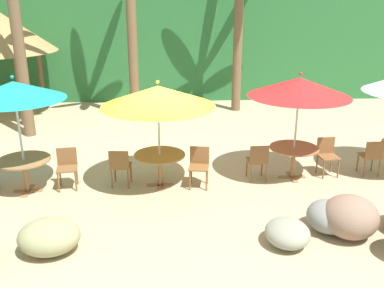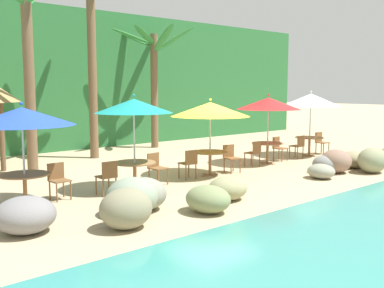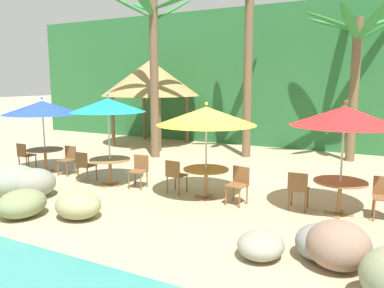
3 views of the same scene
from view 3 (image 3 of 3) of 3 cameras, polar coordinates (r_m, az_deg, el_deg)
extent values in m
plane|color=tan|center=(9.49, 3.30, -7.97)|extent=(120.00, 120.00, 0.00)
cube|color=tan|center=(9.49, 3.30, -7.95)|extent=(18.00, 5.20, 0.01)
cube|color=#286633|center=(17.66, 15.70, 9.55)|extent=(28.00, 2.40, 6.00)
ellipsoid|color=gray|center=(10.36, -24.92, -5.06)|extent=(1.07, 1.12, 0.80)
ellipsoid|color=gray|center=(6.62, 18.43, -13.72)|extent=(0.74, 0.81, 0.56)
ellipsoid|color=#8A6C58|center=(6.38, 21.01, -13.89)|extent=(0.96, 0.96, 0.74)
ellipsoid|color=#939266|center=(8.35, -16.65, -8.74)|extent=(1.00, 0.85, 0.57)
ellipsoid|color=gray|center=(6.44, 10.24, -14.63)|extent=(0.75, 0.82, 0.43)
ellipsoid|color=#7A8758|center=(8.83, -24.06, -8.12)|extent=(0.90, 1.05, 0.59)
ellipsoid|color=gray|center=(10.18, -22.61, -5.39)|extent=(1.05, 1.06, 0.72)
cylinder|color=silver|center=(12.67, -21.20, 0.74)|extent=(0.04, 0.04, 2.14)
cone|color=blue|center=(12.58, -21.46, 5.10)|extent=(2.34, 2.34, 0.40)
sphere|color=blue|center=(12.56, -21.54, 6.38)|extent=(0.07, 0.07, 0.07)
cube|color=olive|center=(12.86, -20.93, -3.90)|extent=(0.60, 0.12, 0.03)
cube|color=olive|center=(12.86, -20.93, -3.90)|extent=(0.12, 0.60, 0.03)
cylinder|color=olive|center=(12.79, -21.02, -2.35)|extent=(0.09, 0.09, 0.71)
cylinder|color=olive|center=(12.73, -21.11, -0.79)|extent=(1.10, 1.10, 0.03)
cylinder|color=brown|center=(11.98, -18.18, -3.66)|extent=(0.04, 0.04, 0.45)
cylinder|color=brown|center=(12.22, -19.40, -3.48)|extent=(0.04, 0.04, 0.45)
cylinder|color=brown|center=(12.23, -17.04, -3.34)|extent=(0.04, 0.04, 0.45)
cylinder|color=brown|center=(12.47, -18.25, -3.17)|extent=(0.04, 0.04, 0.45)
cube|color=brown|center=(12.18, -18.27, -2.31)|extent=(0.44, 0.44, 0.03)
cube|color=brown|center=(12.28, -17.68, -1.25)|extent=(0.42, 0.05, 0.42)
cylinder|color=brown|center=(13.71, -23.21, -2.35)|extent=(0.04, 0.04, 0.45)
cylinder|color=brown|center=(13.44, -22.26, -2.52)|extent=(0.04, 0.04, 0.45)
cylinder|color=brown|center=(13.50, -24.39, -2.61)|extent=(0.04, 0.04, 0.45)
cylinder|color=brown|center=(13.22, -23.46, -2.78)|extent=(0.04, 0.04, 0.45)
cube|color=brown|center=(13.42, -23.40, -1.56)|extent=(0.43, 0.43, 0.03)
cube|color=brown|center=(13.27, -24.13, -0.87)|extent=(0.42, 0.04, 0.42)
cylinder|color=silver|center=(10.55, -12.25, 0.00)|extent=(0.04, 0.04, 2.30)
cone|color=teal|center=(10.43, -12.45, 5.70)|extent=(2.01, 2.01, 0.36)
sphere|color=teal|center=(10.42, -12.50, 7.15)|extent=(0.07, 0.07, 0.07)
cube|color=olive|center=(10.78, -12.04, -5.97)|extent=(0.60, 0.12, 0.03)
cube|color=olive|center=(10.78, -12.04, -5.97)|extent=(0.12, 0.60, 0.03)
cylinder|color=olive|center=(10.70, -12.10, -4.13)|extent=(0.09, 0.09, 0.71)
cylinder|color=olive|center=(10.62, -12.17, -2.27)|extent=(1.10, 1.10, 0.03)
cylinder|color=brown|center=(10.08, -7.65, -5.69)|extent=(0.04, 0.04, 0.45)
cylinder|color=brown|center=(10.24, -9.42, -5.48)|extent=(0.04, 0.04, 0.45)
cylinder|color=brown|center=(10.38, -6.72, -5.22)|extent=(0.04, 0.04, 0.45)
cylinder|color=brown|center=(10.54, -8.46, -5.03)|extent=(0.04, 0.04, 0.45)
cube|color=brown|center=(10.25, -8.09, -4.05)|extent=(0.47, 0.47, 0.03)
cube|color=brown|center=(10.38, -7.60, -2.77)|extent=(0.42, 0.09, 0.42)
cylinder|color=brown|center=(11.54, -15.40, -4.02)|extent=(0.04, 0.04, 0.45)
cylinder|color=brown|center=(11.30, -14.09, -4.25)|extent=(0.04, 0.04, 0.45)
cylinder|color=brown|center=(11.29, -16.65, -4.37)|extent=(0.04, 0.04, 0.45)
cylinder|color=brown|center=(11.04, -15.34, -4.61)|extent=(0.04, 0.04, 0.45)
cube|color=brown|center=(11.24, -15.42, -3.12)|extent=(0.43, 0.43, 0.03)
cube|color=brown|center=(11.06, -16.18, -2.32)|extent=(0.42, 0.04, 0.42)
cylinder|color=silver|center=(9.17, 2.12, -1.76)|extent=(0.04, 0.04, 2.12)
cone|color=yellow|center=(9.03, 2.16, 4.22)|extent=(2.38, 2.38, 0.42)
sphere|color=yellow|center=(9.01, 2.17, 6.06)|extent=(0.07, 0.07, 0.07)
cube|color=olive|center=(9.42, 2.08, -8.00)|extent=(0.60, 0.12, 0.03)
cube|color=olive|center=(9.42, 2.08, -8.00)|extent=(0.12, 0.60, 0.03)
cylinder|color=olive|center=(9.32, 2.09, -5.92)|extent=(0.09, 0.09, 0.71)
cylinder|color=olive|center=(9.24, 2.11, -3.79)|extent=(1.10, 1.10, 0.03)
cylinder|color=brown|center=(8.70, 7.11, -8.09)|extent=(0.04, 0.04, 0.45)
cylinder|color=brown|center=(8.87, 5.07, -7.71)|extent=(0.04, 0.04, 0.45)
cylinder|color=brown|center=(9.01, 8.22, -7.52)|extent=(0.04, 0.04, 0.45)
cylinder|color=brown|center=(9.17, 6.23, -7.17)|extent=(0.04, 0.04, 0.45)
cube|color=brown|center=(8.87, 6.69, -6.13)|extent=(0.48, 0.48, 0.03)
cube|color=brown|center=(8.99, 7.34, -4.65)|extent=(0.42, 0.10, 0.42)
cylinder|color=brown|center=(10.04, -2.50, -5.67)|extent=(0.04, 0.04, 0.45)
cylinder|color=brown|center=(9.85, -0.79, -5.96)|extent=(0.04, 0.04, 0.45)
cylinder|color=brown|center=(9.76, -3.70, -6.12)|extent=(0.04, 0.04, 0.45)
cylinder|color=brown|center=(9.56, -1.96, -6.43)|extent=(0.04, 0.04, 0.45)
cube|color=brown|center=(9.74, -2.25, -4.68)|extent=(0.45, 0.45, 0.03)
cube|color=brown|center=(9.53, -2.93, -3.78)|extent=(0.42, 0.07, 0.42)
cylinder|color=silver|center=(8.61, 21.43, -2.79)|extent=(0.04, 0.04, 2.22)
cone|color=red|center=(8.47, 21.84, 3.91)|extent=(2.22, 2.22, 0.41)
sphere|color=red|center=(8.45, 21.95, 5.83)|extent=(0.07, 0.07, 0.07)
cube|color=olive|center=(8.89, 21.01, -9.70)|extent=(0.60, 0.12, 0.03)
cube|color=olive|center=(8.89, 21.01, -9.70)|extent=(0.12, 0.60, 0.03)
cylinder|color=olive|center=(8.78, 21.15, -7.51)|extent=(0.09, 0.09, 0.71)
cylinder|color=olive|center=(8.69, 21.28, -5.27)|extent=(1.10, 1.10, 0.03)
cylinder|color=brown|center=(8.68, 25.55, -9.00)|extent=(0.04, 0.04, 0.45)
cylinder|color=brown|center=(9.02, 25.42, -8.32)|extent=(0.04, 0.04, 0.45)
cube|color=brown|center=(8.80, 26.76, -7.22)|extent=(0.46, 0.46, 0.03)
cube|color=brown|center=(8.94, 26.75, -5.67)|extent=(0.42, 0.08, 0.42)
cylinder|color=brown|center=(9.10, 14.65, -7.55)|extent=(0.04, 0.04, 0.45)
cylinder|color=brown|center=(9.05, 16.89, -7.74)|extent=(0.04, 0.04, 0.45)
cylinder|color=brown|center=(8.76, 14.23, -8.19)|extent=(0.04, 0.04, 0.45)
cylinder|color=brown|center=(8.71, 16.56, -8.40)|extent=(0.04, 0.04, 0.45)
cube|color=brown|center=(8.84, 15.65, -6.48)|extent=(0.44, 0.44, 0.03)
cube|color=brown|center=(8.60, 15.49, -5.57)|extent=(0.42, 0.06, 0.42)
cylinder|color=brown|center=(14.28, -5.66, 9.44)|extent=(0.32, 0.32, 5.73)
ellipsoid|color=#2D7A38|center=(14.17, -2.56, 20.62)|extent=(1.73, 0.50, 0.55)
ellipsoid|color=#2D7A38|center=(14.94, -2.70, 19.53)|extent=(1.08, 1.54, 0.95)
ellipsoid|color=#2D7A38|center=(15.31, -7.38, 19.59)|extent=(1.64, 1.16, 0.65)
ellipsoid|color=#2D7A38|center=(14.63, -9.43, 19.73)|extent=(1.58, 1.08, 0.88)
ellipsoid|color=#2D7A38|center=(13.75, -7.34, 20.54)|extent=(0.65, 1.66, 0.83)
cylinder|color=brown|center=(14.41, 8.37, 11.03)|extent=(0.32, 0.32, 6.55)
cylinder|color=brown|center=(14.62, 23.04, 7.31)|extent=(0.32, 0.32, 4.99)
ellipsoid|color=#2D7A38|center=(15.49, 26.09, 15.96)|extent=(1.43, 1.75, 0.61)
ellipsoid|color=#2D7A38|center=(15.68, 22.63, 15.87)|extent=(0.97, 1.86, 0.84)
ellipsoid|color=#2D7A38|center=(15.13, 20.05, 16.41)|extent=(1.91, 0.88, 0.72)
ellipsoid|color=#2D7A38|center=(14.35, 20.03, 16.84)|extent=(1.80, 1.29, 0.71)
ellipsoid|color=#2D7A38|center=(13.82, 22.49, 16.60)|extent=(0.69, 1.79, 1.05)
ellipsoid|color=#2D7A38|center=(13.89, 25.51, 16.40)|extent=(1.23, 1.70, 1.03)
cylinder|color=brown|center=(18.90, -7.14, 4.02)|extent=(0.16, 0.16, 2.20)
cylinder|color=brown|center=(17.65, -0.73, 3.72)|extent=(0.16, 0.16, 2.20)
cylinder|color=brown|center=(17.00, -11.73, 3.31)|extent=(0.16, 0.16, 2.20)
cylinder|color=brown|center=(15.60, -4.91, 2.95)|extent=(0.16, 0.16, 2.20)
cone|color=#9E7F4C|center=(17.16, -6.24, 9.79)|extent=(4.35, 4.35, 1.56)
camera|label=1|loc=(3.85, -73.30, 20.43)|focal=39.98mm
camera|label=2|loc=(13.32, -70.30, 2.50)|focal=42.51mm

